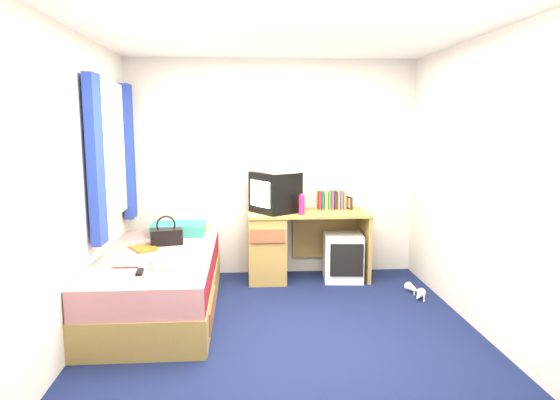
{
  "coord_description": "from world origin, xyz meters",
  "views": [
    {
      "loc": [
        -0.32,
        -3.86,
        1.71
      ],
      "look_at": [
        0.01,
        0.7,
        1.0
      ],
      "focal_mm": 32.0,
      "sensor_mm": 36.0,
      "label": 1
    }
  ],
  "objects": [
    {
      "name": "ground",
      "position": [
        0.0,
        0.0,
        0.0
      ],
      "size": [
        3.4,
        3.4,
        0.0
      ],
      "primitive_type": "plane",
      "color": "#0C1438",
      "rests_on": "ground"
    },
    {
      "name": "room_shell",
      "position": [
        0.0,
        0.0,
        1.45
      ],
      "size": [
        3.4,
        3.4,
        3.4
      ],
      "color": "white",
      "rests_on": "ground"
    },
    {
      "name": "bed",
      "position": [
        -1.1,
        0.55,
        0.27
      ],
      "size": [
        1.01,
        2.0,
        0.54
      ],
      "color": "#A88946",
      "rests_on": "ground"
    },
    {
      "name": "pillow",
      "position": [
        -1.01,
        1.33,
        0.6
      ],
      "size": [
        0.55,
        0.35,
        0.12
      ],
      "primitive_type": "cube",
      "rotation": [
        0.0,
        0.0,
        0.0
      ],
      "color": "#1964A2",
      "rests_on": "bed"
    },
    {
      "name": "desk",
      "position": [
        0.1,
        1.44,
        0.41
      ],
      "size": [
        1.3,
        0.55,
        0.75
      ],
      "color": "#A88946",
      "rests_on": "ground"
    },
    {
      "name": "storage_cube",
      "position": [
        0.75,
        1.36,
        0.26
      ],
      "size": [
        0.44,
        0.44,
        0.51
      ],
      "primitive_type": "cube",
      "rotation": [
        0.0,
        0.0,
        -0.09
      ],
      "color": "white",
      "rests_on": "ground"
    },
    {
      "name": "crt_tv",
      "position": [
        0.01,
        1.44,
        0.97
      ],
      "size": [
        0.58,
        0.59,
        0.43
      ],
      "rotation": [
        0.0,
        0.0,
        -0.97
      ],
      "color": "black",
      "rests_on": "desk"
    },
    {
      "name": "vcr",
      "position": [
        0.02,
        1.44,
        1.23
      ],
      "size": [
        0.51,
        0.57,
        0.09
      ],
      "primitive_type": "cube",
      "rotation": [
        0.0,
        0.0,
        -1.07
      ],
      "color": "silver",
      "rests_on": "crt_tv"
    },
    {
      "name": "book_row",
      "position": [
        0.66,
        1.6,
        0.85
      ],
      "size": [
        0.31,
        0.13,
        0.2
      ],
      "color": "maroon",
      "rests_on": "desk"
    },
    {
      "name": "picture_frame",
      "position": [
        0.85,
        1.56,
        0.82
      ],
      "size": [
        0.05,
        0.12,
        0.14
      ],
      "primitive_type": "cube",
      "rotation": [
        0.0,
        0.0,
        0.29
      ],
      "color": "#301F10",
      "rests_on": "desk"
    },
    {
      "name": "pink_water_bottle",
      "position": [
        0.28,
        1.27,
        0.85
      ],
      "size": [
        0.08,
        0.08,
        0.2
      ],
      "primitive_type": "cylinder",
      "rotation": [
        0.0,
        0.0,
        0.34
      ],
      "color": "#DB1F6A",
      "rests_on": "desk"
    },
    {
      "name": "aerosol_can",
      "position": [
        0.24,
        1.47,
        0.85
      ],
      "size": [
        0.06,
        0.06,
        0.19
      ],
      "primitive_type": "cylinder",
      "rotation": [
        0.0,
        0.0,
        0.12
      ],
      "color": "white",
      "rests_on": "desk"
    },
    {
      "name": "handbag",
      "position": [
        -1.08,
        0.91,
        0.62
      ],
      "size": [
        0.33,
        0.23,
        0.28
      ],
      "rotation": [
        0.0,
        0.0,
        0.24
      ],
      "color": "black",
      "rests_on": "bed"
    },
    {
      "name": "towel",
      "position": [
        -0.92,
        0.27,
        0.59
      ],
      "size": [
        0.32,
        0.28,
        0.09
      ],
      "primitive_type": "cube",
      "rotation": [
        0.0,
        0.0,
        -0.16
      ],
      "color": "white",
      "rests_on": "bed"
    },
    {
      "name": "magazine",
      "position": [
        -1.25,
        0.73,
        0.55
      ],
      "size": [
        0.32,
        0.35,
        0.01
      ],
      "primitive_type": "cube",
      "rotation": [
        0.0,
        0.0,
        0.54
      ],
      "color": "gold",
      "rests_on": "bed"
    },
    {
      "name": "water_bottle",
      "position": [
        -1.28,
        0.14,
        0.58
      ],
      "size": [
        0.2,
        0.07,
        0.07
      ],
      "primitive_type": "cylinder",
      "rotation": [
        0.0,
        1.57,
        -0.01
      ],
      "color": "silver",
      "rests_on": "bed"
    },
    {
      "name": "colour_swatch_fan",
      "position": [
        -1.0,
        0.06,
        0.55
      ],
      "size": [
        0.22,
        0.15,
        0.01
      ],
      "primitive_type": "cube",
      "rotation": [
        0.0,
        0.0,
        -0.46
      ],
      "color": "gold",
      "rests_on": "bed"
    },
    {
      "name": "remote_control",
      "position": [
        -1.14,
        -0.03,
        0.55
      ],
      "size": [
        0.06,
        0.16,
        0.02
      ],
      "primitive_type": "cube",
      "rotation": [
        0.0,
        0.0,
        0.08
      ],
      "color": "black",
      "rests_on": "bed"
    },
    {
      "name": "window_assembly",
      "position": [
        -1.55,
        0.9,
        1.42
      ],
      "size": [
        0.11,
        1.42,
        1.4
      ],
      "color": "silver",
      "rests_on": "room_shell"
    },
    {
      "name": "white_heels",
      "position": [
        1.38,
        0.77,
        0.04
      ],
      "size": [
        0.19,
        0.42,
        0.09
      ],
      "color": "silver",
      "rests_on": "ground"
    }
  ]
}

